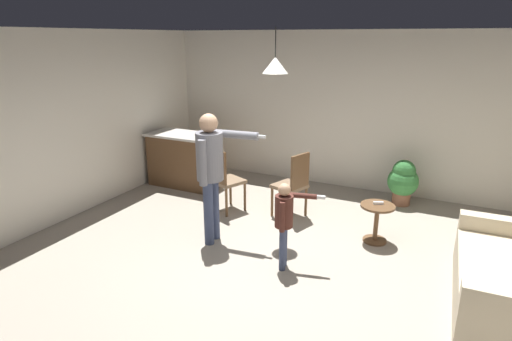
# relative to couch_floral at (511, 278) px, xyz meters

# --- Properties ---
(ground) EXTENTS (7.68, 7.68, 0.00)m
(ground) POSITION_rel_couch_floral_xyz_m (-2.56, -0.35, -0.33)
(ground) COLOR #9E9384
(wall_back) EXTENTS (6.40, 0.10, 2.70)m
(wall_back) POSITION_rel_couch_floral_xyz_m (-2.56, 2.85, 1.02)
(wall_back) COLOR silver
(wall_back) RESTS_ON ground
(wall_left) EXTENTS (0.10, 6.40, 2.70)m
(wall_left) POSITION_rel_couch_floral_xyz_m (-5.76, -0.35, 1.02)
(wall_left) COLOR silver
(wall_left) RESTS_ON ground
(couch_floral) EXTENTS (0.90, 1.82, 1.00)m
(couch_floral) POSITION_rel_couch_floral_xyz_m (0.00, 0.00, 0.00)
(couch_floral) COLOR beige
(couch_floral) RESTS_ON ground
(kitchen_counter) EXTENTS (1.26, 0.66, 0.95)m
(kitchen_counter) POSITION_rel_couch_floral_xyz_m (-5.01, 1.61, 0.15)
(kitchen_counter) COLOR brown
(kitchen_counter) RESTS_ON ground
(side_table_by_couch) EXTENTS (0.44, 0.44, 0.52)m
(side_table_by_couch) POSITION_rel_couch_floral_xyz_m (-1.46, 0.86, -0.00)
(side_table_by_couch) COLOR brown
(side_table_by_couch) RESTS_ON ground
(person_adult) EXTENTS (0.81, 0.55, 1.70)m
(person_adult) POSITION_rel_couch_floral_xyz_m (-3.38, -0.06, 0.72)
(person_adult) COLOR #384260
(person_adult) RESTS_ON ground
(person_child) EXTENTS (0.52, 0.38, 1.04)m
(person_child) POSITION_rel_couch_floral_xyz_m (-2.29, -0.28, 0.32)
(person_child) COLOR #384260
(person_child) RESTS_ON ground
(dining_chair_by_counter) EXTENTS (0.53, 0.53, 1.00)m
(dining_chair_by_counter) POSITION_rel_couch_floral_xyz_m (-2.72, 1.11, 0.21)
(dining_chair_by_counter) COLOR brown
(dining_chair_by_counter) RESTS_ON ground
(dining_chair_near_wall) EXTENTS (0.55, 0.55, 1.00)m
(dining_chair_near_wall) POSITION_rel_couch_floral_xyz_m (-3.75, 0.87, 0.21)
(dining_chair_near_wall) COLOR brown
(dining_chair_near_wall) RESTS_ON ground
(potted_plant_corner) EXTENTS (0.48, 0.48, 0.74)m
(potted_plant_corner) POSITION_rel_couch_floral_xyz_m (-1.33, 2.36, 0.07)
(potted_plant_corner) COLOR brown
(potted_plant_corner) RESTS_ON ground
(spare_remote_on_table) EXTENTS (0.13, 0.09, 0.04)m
(spare_remote_on_table) POSITION_rel_couch_floral_xyz_m (-1.46, 0.88, 0.21)
(spare_remote_on_table) COLOR white
(spare_remote_on_table) RESTS_ON side_table_by_couch
(ceiling_light_pendant) EXTENTS (0.32, 0.32, 0.55)m
(ceiling_light_pendant) POSITION_rel_couch_floral_xyz_m (-2.79, 0.56, 1.92)
(ceiling_light_pendant) COLOR silver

